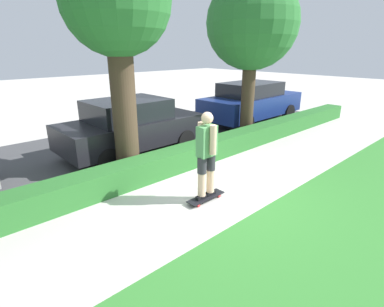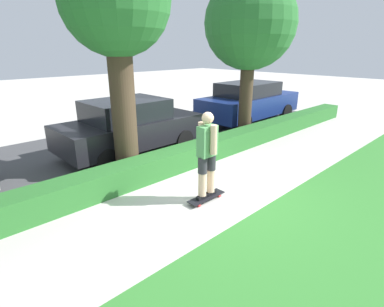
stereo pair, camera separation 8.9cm
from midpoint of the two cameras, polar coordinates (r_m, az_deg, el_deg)
name	(u,v)px [view 2 (the right image)]	position (r m, az deg, el deg)	size (l,w,h in m)	color
ground_plane	(217,194)	(6.33, 4.33, -7.65)	(60.00, 60.00, 0.00)	beige
grass_lawn_strip	(376,264)	(5.15, 31.17, -17.63)	(18.62, 4.00, 0.01)	#388433
street_asphalt	(114,148)	(9.44, -14.86, 1.04)	(18.62, 5.00, 0.01)	#474749
hedge_row	(168,162)	(7.29, -4.95, -1.63)	(18.62, 0.60, 0.53)	#2D702D
skateboard	(206,197)	(6.04, 2.32, -8.30)	(0.85, 0.24, 0.08)	black
skater_person	(207,153)	(5.67, 2.44, 0.02)	(0.50, 0.44, 1.71)	black
tree_mid	(116,8)	(6.92, -14.70, 25.23)	(2.27, 2.27, 4.95)	#423323
tree_far	(250,25)	(10.00, 10.73, 22.95)	(2.78, 2.78, 4.99)	#423323
parked_car_middle	(130,126)	(8.70, -12.05, 5.13)	(4.06, 1.90, 1.54)	black
parked_car_rear	(249,102)	(12.49, 10.62, 9.70)	(4.67, 1.96, 1.61)	navy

